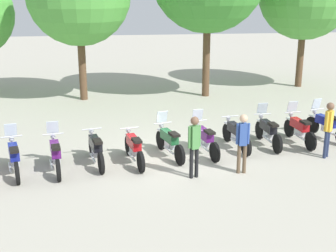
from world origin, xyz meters
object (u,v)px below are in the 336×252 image
(motorcycle_1, at_px, (14,157))
(motorcycle_6, at_px, (204,138))
(motorcycle_8, at_px, (268,131))
(motorcycle_10, at_px, (327,125))
(person_1, at_px, (194,142))
(person_2, at_px, (243,139))
(person_0, at_px, (328,125))
(motorcycle_4, at_px, (134,148))
(motorcycle_3, at_px, (96,149))
(motorcycle_2, at_px, (56,154))
(motorcycle_5, at_px, (169,141))
(motorcycle_7, at_px, (236,134))
(motorcycle_9, at_px, (299,129))

(motorcycle_1, distance_m, motorcycle_6, 5.93)
(motorcycle_8, height_order, motorcycle_10, same)
(motorcycle_8, bearing_deg, person_1, 125.53)
(person_2, bearing_deg, motorcycle_8, -31.78)
(motorcycle_8, height_order, person_0, person_0)
(motorcycle_1, height_order, person_0, person_0)
(motorcycle_1, distance_m, motorcycle_4, 3.54)
(motorcycle_3, height_order, motorcycle_10, motorcycle_10)
(motorcycle_6, bearing_deg, motorcycle_1, 87.42)
(motorcycle_2, xyz_separation_m, motorcycle_5, (3.51, 0.74, 0.00))
(motorcycle_2, bearing_deg, person_0, -100.30)
(motorcycle_7, bearing_deg, person_2, 160.15)
(motorcycle_7, bearing_deg, person_0, -124.11)
(motorcycle_3, bearing_deg, motorcycle_8, -91.74)
(motorcycle_7, bearing_deg, person_1, 132.26)
(motorcycle_7, relative_size, person_1, 1.20)
(motorcycle_2, distance_m, person_2, 5.53)
(motorcycle_4, height_order, motorcycle_8, motorcycle_8)
(motorcycle_10, bearing_deg, motorcycle_3, 83.18)
(motorcycle_10, bearing_deg, motorcycle_9, 87.86)
(motorcycle_6, distance_m, motorcycle_8, 2.41)
(motorcycle_4, distance_m, motorcycle_5, 1.25)
(motorcycle_10, distance_m, person_0, 2.08)
(motorcycle_7, distance_m, person_0, 2.97)
(motorcycle_1, distance_m, motorcycle_7, 7.15)
(motorcycle_8, bearing_deg, motorcycle_6, 99.53)
(motorcycle_1, distance_m, person_1, 5.28)
(person_0, distance_m, person_2, 3.19)
(person_1, bearing_deg, motorcycle_6, 142.14)
(motorcycle_4, relative_size, motorcycle_5, 1.01)
(person_0, relative_size, person_1, 1.00)
(motorcycle_1, bearing_deg, motorcycle_3, -93.81)
(motorcycle_4, xyz_separation_m, person_1, (1.63, -1.38, 0.58))
(motorcycle_2, xyz_separation_m, person_1, (3.98, -1.08, 0.57))
(motorcycle_9, xyz_separation_m, motorcycle_10, (1.16, 0.30, 0.00))
(motorcycle_8, bearing_deg, motorcycle_3, 96.57)
(motorcycle_6, xyz_separation_m, motorcycle_7, (1.18, 0.38, -0.01))
(motorcycle_5, relative_size, person_1, 1.17)
(motorcycle_3, bearing_deg, person_1, -128.77)
(motorcycle_6, bearing_deg, motorcycle_5, 83.27)
(motorcycle_5, bearing_deg, motorcycle_8, -95.14)
(motorcycle_4, bearing_deg, motorcycle_7, -86.03)
(motorcycle_9, bearing_deg, motorcycle_2, 95.32)
(motorcycle_4, xyz_separation_m, person_0, (6.14, -0.34, 0.58))
(motorcycle_2, xyz_separation_m, motorcycle_4, (2.34, 0.31, -0.01))
(motorcycle_3, distance_m, person_2, 4.48)
(motorcycle_4, relative_size, motorcycle_7, 1.00)
(motorcycle_8, bearing_deg, motorcycle_4, 99.63)
(motorcycle_1, relative_size, person_2, 1.20)
(motorcycle_8, height_order, person_1, person_1)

